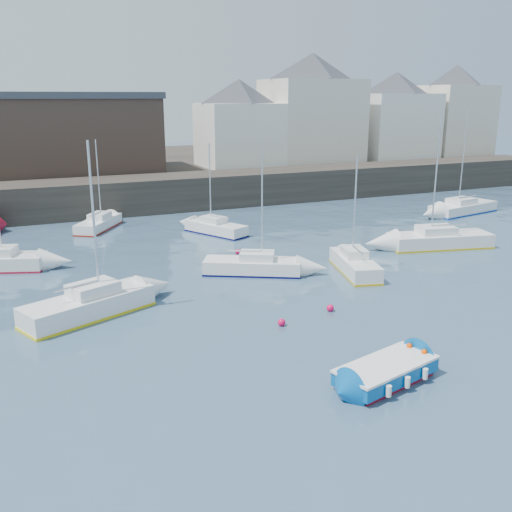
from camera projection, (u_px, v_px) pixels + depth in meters
name	position (u px, v px, depth m)	size (l,w,h in m)	color
water	(385.00, 374.00, 21.36)	(220.00, 220.00, 0.00)	#2D4760
quay_wall	(154.00, 193.00, 51.80)	(90.00, 5.00, 3.00)	#28231E
land_strip	(117.00, 171.00, 67.69)	(90.00, 32.00, 2.80)	#28231E
bldg_east_a	(312.00, 107.00, 63.73)	(13.36, 13.36, 11.80)	beige
bldg_east_b	(395.00, 115.00, 67.81)	(11.88, 11.88, 9.95)	white
bldg_east_c	(454.00, 110.00, 71.16)	(11.14, 11.14, 10.95)	beige
bldg_east_d	(239.00, 122.00, 60.20)	(11.14, 11.14, 8.95)	white
warehouse	(71.00, 133.00, 55.14)	(16.40, 10.40, 7.60)	#3D2D26
blue_dinghy	(386.00, 371.00, 20.62)	(4.33, 2.67, 0.77)	maroon
sailboat_a	(89.00, 305.00, 26.80)	(6.55, 4.31, 8.16)	white
sailboat_b	(253.00, 266.00, 33.32)	(5.84, 4.30, 7.29)	white
sailboat_c	(355.00, 264.00, 33.47)	(2.94, 5.43, 6.82)	white
sailboat_d	(439.00, 240.00, 39.08)	(7.37, 3.78, 8.99)	white
sailboat_f	(216.00, 228.00, 42.95)	(3.80, 5.34, 6.71)	white
sailboat_g	(463.00, 208.00, 50.47)	(7.30, 3.55, 8.86)	white
sailboat_h	(99.00, 223.00, 44.51)	(4.36, 5.38, 6.85)	white
buoy_near	(282.00, 326.00, 25.82)	(0.35, 0.35, 0.35)	#E00A46
buoy_mid	(330.00, 311.00, 27.57)	(0.36, 0.36, 0.36)	#E00A46
buoy_far	(238.00, 254.00, 37.49)	(0.36, 0.36, 0.36)	#E00A46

